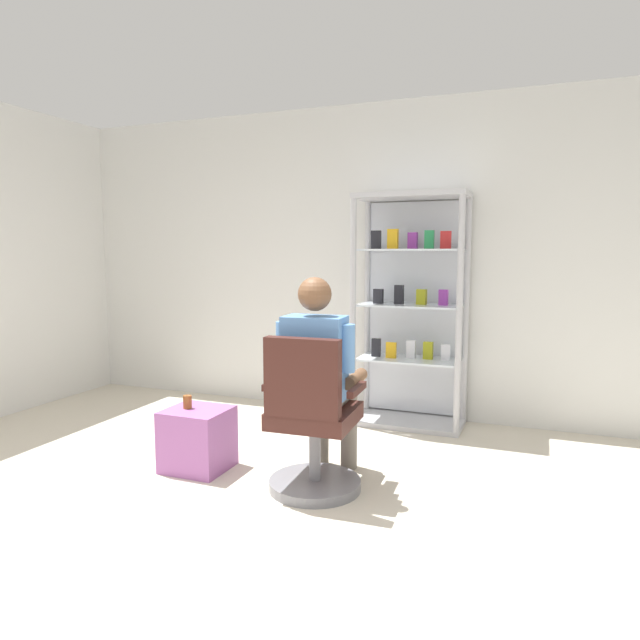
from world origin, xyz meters
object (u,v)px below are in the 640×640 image
storage_crate (198,439)px  tea_glass (187,402)px  office_chair (312,429)px  seated_shopkeeper (321,371)px  display_cabinet_main (412,309)px

storage_crate → tea_glass: tea_glass is taller
office_chair → storage_crate: (-0.85, 0.08, -0.19)m
seated_shopkeeper → storage_crate: 0.99m
storage_crate → tea_glass: bearing=-174.8°
display_cabinet_main → tea_glass: 2.00m
tea_glass → storage_crate: bearing=5.2°
storage_crate → seated_shopkeeper: bearing=5.9°
office_chair → seated_shopkeeper: seated_shopkeeper is taller
storage_crate → office_chair: bearing=-5.1°
seated_shopkeeper → tea_glass: bearing=-174.1°
office_chair → tea_glass: office_chair is taller
display_cabinet_main → tea_glass: size_ratio=21.76×
seated_shopkeeper → display_cabinet_main: bearing=80.8°
seated_shopkeeper → tea_glass: (-0.91, -0.09, -0.26)m
storage_crate → display_cabinet_main: bearing=55.2°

